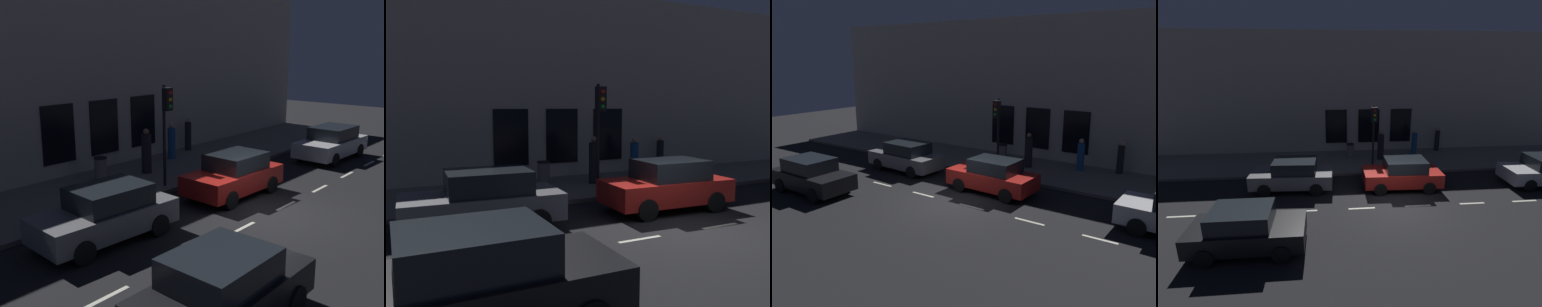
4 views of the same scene
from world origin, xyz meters
TOP-DOWN VIEW (x-y plane):
  - ground_plane at (0.00, 0.00)m, footprint 60.00×60.00m
  - sidewalk at (6.25, 0.00)m, footprint 4.50×32.00m
  - building_facade at (8.80, 0.00)m, footprint 0.65×32.00m
  - lane_centre_line at (0.00, -1.00)m, footprint 0.12×27.20m
  - traffic_light at (4.36, 0.36)m, footprint 0.46×0.32m
  - parked_car_0 at (-2.56, 5.98)m, footprint 1.93×3.95m
  - parked_car_1 at (1.82, -8.56)m, footprint 2.05×4.42m
  - parked_car_2 at (2.42, 4.83)m, footprint 2.05×4.17m
  - parked_car_3 at (2.07, -0.78)m, footprint 2.01×3.99m
  - pedestrian_0 at (7.92, -4.90)m, footprint 0.43×0.43m
  - pedestrian_1 at (6.36, -0.48)m, footprint 0.53×0.53m
  - pedestrian_2 at (7.32, -3.03)m, footprint 0.51×0.51m
  - trash_bin at (6.98, 1.45)m, footprint 0.51×0.51m

SIDE VIEW (x-z plane):
  - ground_plane at x=0.00m, z-range 0.00..0.00m
  - lane_centre_line at x=0.00m, z-range 0.00..0.01m
  - sidewalk at x=6.25m, z-range 0.00..0.15m
  - trash_bin at x=6.98m, z-range 0.15..1.08m
  - parked_car_3 at x=2.07m, z-range 0.00..1.58m
  - parked_car_0 at x=-2.56m, z-range 0.00..1.58m
  - parked_car_2 at x=2.42m, z-range 0.00..1.58m
  - parked_car_1 at x=1.82m, z-range 0.00..1.58m
  - pedestrian_2 at x=7.32m, z-range 0.09..1.80m
  - pedestrian_0 at x=7.92m, z-range 0.10..1.79m
  - pedestrian_1 at x=6.36m, z-range 0.07..1.96m
  - traffic_light at x=4.36m, z-range 1.01..4.86m
  - building_facade at x=8.80m, z-range -0.01..8.27m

